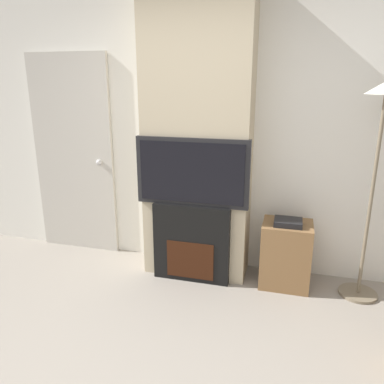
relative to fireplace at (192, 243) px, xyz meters
The scene contains 7 objects.
wall_back 1.07m from the fireplace, 90.00° to the left, with size 6.00×0.06×2.70m.
chimney_breast 1.00m from the fireplace, 90.00° to the left, with size 0.97×0.40×2.70m.
fireplace is the anchor object (origin of this frame).
television 0.68m from the fireplace, 90.00° to the right, with size 1.02×0.07×0.61m.
floor_lamp 1.79m from the fireplace, ahead, with size 0.32×0.32×1.82m.
media_stand 0.86m from the fireplace, ahead, with size 0.44×0.37×0.65m.
entry_door 1.61m from the fireplace, 165.18° to the left, with size 0.91×0.09×2.10m.
Camera 1 is at (0.84, -1.50, 1.82)m, focal length 35.00 mm.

